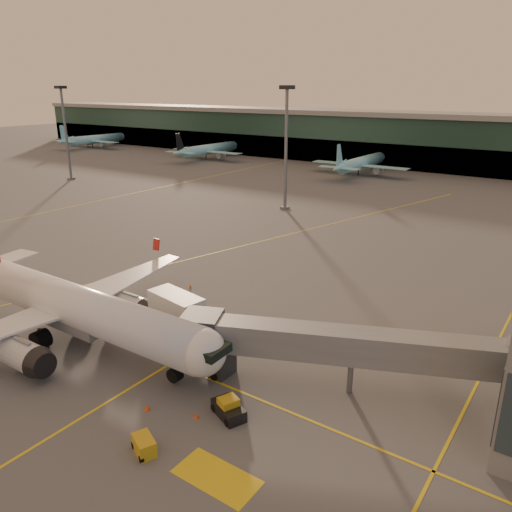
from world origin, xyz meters
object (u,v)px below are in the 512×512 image
Objects in this scene: catering_truck at (177,314)px; gpu_cart at (144,446)px; main_airplane at (67,305)px; pushback_tug at (228,409)px.

catering_truck reaches higher than gpu_cart.
main_airplane is at bearing -177.25° from gpu_cart.
pushback_tug is (2.37, 6.91, 0.05)m from gpu_cart.
main_airplane is 21.77m from pushback_tug.
gpu_cart is at bearing -45.54° from catering_truck.
catering_truck is 14.74m from pushback_tug.
main_airplane is 11.63× the size of pushback_tug.
gpu_cart is 7.30m from pushback_tug.
pushback_tug is at bearing -2.63° from main_airplane.
catering_truck is at bearing 149.63° from gpu_cart.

